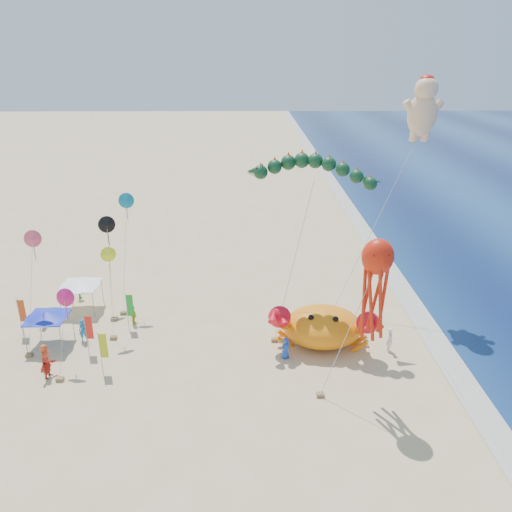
{
  "coord_description": "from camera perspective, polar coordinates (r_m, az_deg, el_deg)",
  "views": [
    {
      "loc": [
        -2.64,
        -33.0,
        20.95
      ],
      "look_at": [
        -2.0,
        2.0,
        6.5
      ],
      "focal_mm": 35.0,
      "sensor_mm": 36.0,
      "label": 1
    }
  ],
  "objects": [
    {
      "name": "beachgoers",
      "position": [
        40.31,
        -15.25,
        -8.35
      ],
      "size": [
        28.16,
        13.41,
        1.9
      ],
      "color": "#CC4A20",
      "rests_on": "ground"
    },
    {
      "name": "ground",
      "position": [
        39.17,
        3.03,
        -9.93
      ],
      "size": [
        320.0,
        320.0,
        0.0
      ],
      "primitive_type": "plane",
      "color": "#D1B784",
      "rests_on": "ground"
    },
    {
      "name": "canopy_blue",
      "position": [
        41.13,
        -22.79,
        -6.23
      ],
      "size": [
        3.17,
        3.17,
        2.71
      ],
      "color": "gray",
      "rests_on": "ground"
    },
    {
      "name": "canopy_white",
      "position": [
        45.5,
        -19.49,
        -2.95
      ],
      "size": [
        3.33,
        3.33,
        2.71
      ],
      "color": "gray",
      "rests_on": "ground"
    },
    {
      "name": "octopus_kite",
      "position": [
        30.75,
        13.46,
        -2.85
      ],
      "size": [
        4.16,
        1.72,
        10.85
      ],
      "color": "red",
      "rests_on": "ground"
    },
    {
      "name": "feather_flags",
      "position": [
        39.94,
        -18.92,
        -7.21
      ],
      "size": [
        8.82,
        5.92,
        3.2
      ],
      "color": "gray",
      "rests_on": "ground"
    },
    {
      "name": "dragon_kite",
      "position": [
        37.59,
        6.49,
        9.29
      ],
      "size": [
        9.87,
        4.76,
        13.58
      ],
      "color": "#0E351C",
      "rests_on": "ground"
    },
    {
      "name": "cherub_kite",
      "position": [
        44.0,
        18.57,
        15.84
      ],
      "size": [
        8.52,
        5.21,
        19.22
      ],
      "color": "#FFC79B",
      "rests_on": "ground"
    },
    {
      "name": "crab_inflatable",
      "position": [
        38.62,
        7.64,
        -7.91
      ],
      "size": [
        8.13,
        5.79,
        3.56
      ],
      "color": "orange",
      "rests_on": "ground"
    },
    {
      "name": "small_kites",
      "position": [
        40.75,
        -18.41,
        0.43
      ],
      "size": [
        7.32,
        12.76,
        10.03
      ],
      "color": "#CB166D",
      "rests_on": "ground"
    },
    {
      "name": "foam_strip",
      "position": [
        41.73,
        19.92,
        -9.19
      ],
      "size": [
        320.0,
        320.0,
        0.0
      ],
      "primitive_type": "plane",
      "color": "silver",
      "rests_on": "ground"
    }
  ]
}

